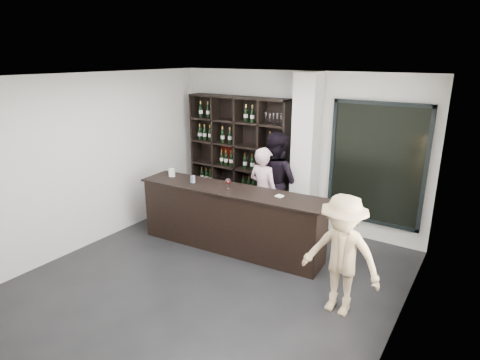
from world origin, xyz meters
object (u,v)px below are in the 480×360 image
Objects in this scene: wine_shelf at (238,156)px; taster_pink at (263,193)px; taster_black at (276,182)px; customer at (341,255)px; tasting_counter at (230,219)px.

taster_pink is (1.00, -0.72, -0.38)m from wine_shelf.
wine_shelf is 1.13m from taster_black.
taster_black is 1.18× the size of customer.
wine_shelf is at bearing 4.93° from taster_black.
taster_black reaches higher than tasting_counter.
customer reaches higher than tasting_counter.
wine_shelf is 0.74× the size of tasting_counter.
taster_pink is at bearing 71.21° from tasting_counter.
taster_pink is at bearing 105.15° from taster_black.
tasting_counter is 1.74× the size of taster_black.
taster_pink reaches higher than customer.
tasting_counter is at bearing 100.17° from taster_black.
taster_black is 2.64m from customer.
wine_shelf is 1.28× the size of taster_black.
wine_shelf is 1.46× the size of taster_pink.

